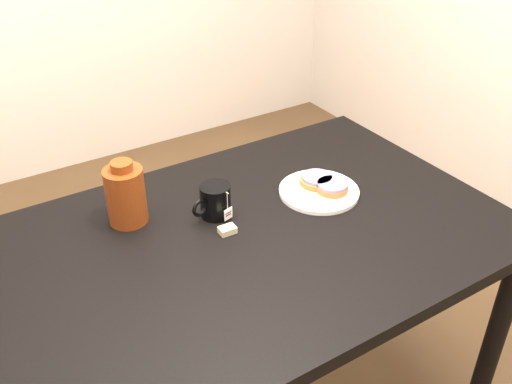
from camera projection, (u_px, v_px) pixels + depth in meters
table at (248, 260)px, 1.56m from camera, size 1.40×0.90×0.75m
plate at (319, 191)px, 1.68m from camera, size 0.24×0.24×0.02m
bagel_back at (317, 180)px, 1.70m from camera, size 0.13×0.13×0.03m
bagel_front at (332, 187)px, 1.67m from camera, size 0.13×0.13×0.03m
mug at (215, 201)px, 1.56m from camera, size 0.14×0.11×0.09m
teabag_pouch at (227, 230)px, 1.52m from camera, size 0.05×0.03×0.02m
bagel_package at (126, 195)px, 1.52m from camera, size 0.12×0.12×0.18m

